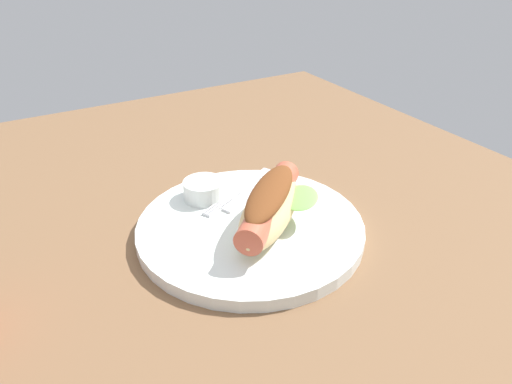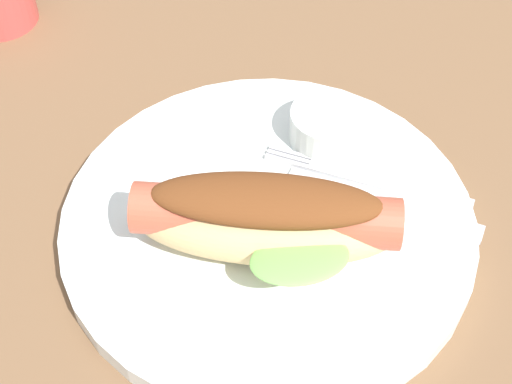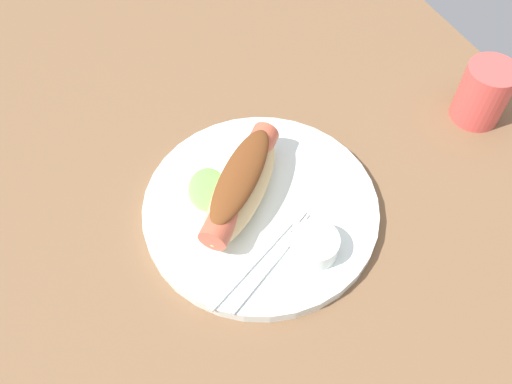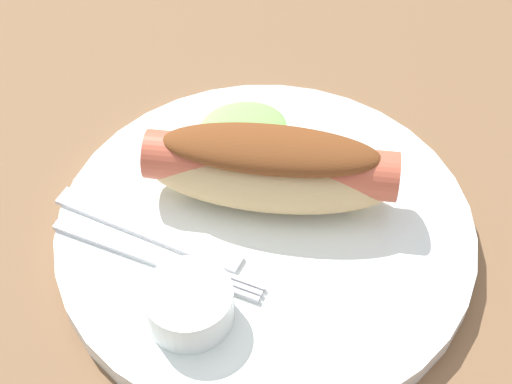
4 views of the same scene
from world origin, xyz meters
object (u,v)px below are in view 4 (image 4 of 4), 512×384
object	(u,v)px
fork	(151,255)
knife	(147,229)
plate	(265,231)
hot_dog	(270,167)
sauce_ramekin	(189,305)

from	to	relation	value
fork	knife	distance (cm)	2.20
knife	plate	bearing A→B (deg)	29.74
fork	knife	size ratio (longest dim) A/B	1.00
hot_dog	sauce_ramekin	world-z (taller)	hot_dog
plate	hot_dog	size ratio (longest dim) A/B	1.73
fork	knife	xyz separation A→B (cm)	(1.03, 1.95, -0.02)
plate	sauce_ramekin	xyz separation A→B (cm)	(-8.12, -2.53, 2.08)
sauce_ramekin	knife	distance (cm)	7.39
plate	knife	world-z (taller)	knife
hot_dog	fork	size ratio (longest dim) A/B	1.18
hot_dog	fork	xyz separation A→B (cm)	(-9.20, 0.88, -2.71)
fork	knife	world-z (taller)	same
sauce_ramekin	fork	bearing A→B (deg)	81.93
hot_dog	sauce_ramekin	distance (cm)	10.93
plate	fork	bearing A→B (deg)	160.56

